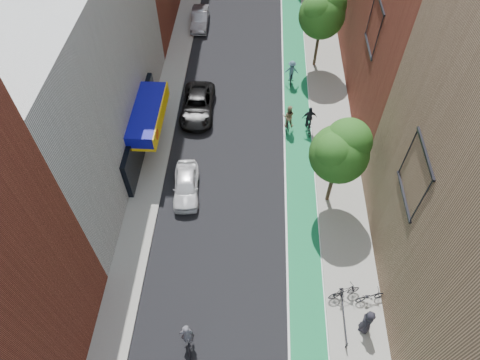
# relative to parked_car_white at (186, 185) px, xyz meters

# --- Properties ---
(ground) EXTENTS (160.00, 160.00, 0.00)m
(ground) POSITION_rel_parked_car_white_xyz_m (3.38, -10.25, -0.67)
(ground) COLOR black
(ground) RESTS_ON ground
(bike_lane) EXTENTS (2.00, 68.00, 0.01)m
(bike_lane) POSITION_rel_parked_car_white_xyz_m (7.38, 15.75, -0.66)
(bike_lane) COLOR #157848
(bike_lane) RESTS_ON ground
(sidewalk_left) EXTENTS (2.00, 68.00, 0.15)m
(sidewalk_left) POSITION_rel_parked_car_white_xyz_m (-2.62, 15.75, -0.59)
(sidewalk_left) COLOR gray
(sidewalk_left) RESTS_ON ground
(sidewalk_right) EXTENTS (3.00, 68.00, 0.15)m
(sidewalk_right) POSITION_rel_parked_car_white_xyz_m (9.88, 15.75, -0.59)
(sidewalk_right) COLOR gray
(sidewalk_right) RESTS_ON ground
(building_left_white) EXTENTS (8.00, 20.00, 12.00)m
(building_left_white) POSITION_rel_parked_car_white_xyz_m (-7.62, 3.75, 5.33)
(building_left_white) COLOR silver
(building_left_white) RESTS_ON ground
(tree_near) EXTENTS (3.40, 3.36, 6.42)m
(tree_near) POSITION_rel_parked_car_white_xyz_m (9.03, -0.23, 3.99)
(tree_near) COLOR #332619
(tree_near) RESTS_ON ground
(tree_mid) EXTENTS (3.55, 3.53, 6.74)m
(tree_mid) POSITION_rel_parked_car_white_xyz_m (9.03, 13.77, 4.22)
(tree_mid) COLOR #332619
(tree_mid) RESTS_ON ground
(parked_car_white) EXTENTS (1.95, 4.06, 1.34)m
(parked_car_white) POSITION_rel_parked_car_white_xyz_m (0.00, 0.00, 0.00)
(parked_car_white) COLOR silver
(parked_car_white) RESTS_ON ground
(parked_car_black) EXTENTS (2.41, 5.12, 1.41)m
(parked_car_black) POSITION_rel_parked_car_white_xyz_m (-0.11, 7.56, 0.04)
(parked_car_black) COLOR black
(parked_car_black) RESTS_ON ground
(parked_car_silver) EXTENTS (1.58, 4.20, 1.37)m
(parked_car_silver) POSITION_rel_parked_car_white_xyz_m (-1.22, 19.42, 0.02)
(parked_car_silver) COLOR gray
(parked_car_silver) RESTS_ON ground
(cyclist_lead) EXTENTS (0.87, 1.62, 2.24)m
(cyclist_lead) POSITION_rel_parked_car_white_xyz_m (1.33, -9.62, 0.15)
(cyclist_lead) COLOR black
(cyclist_lead) RESTS_ON ground
(cyclist_lane_near) EXTENTS (0.93, 1.50, 2.14)m
(cyclist_lane_near) POSITION_rel_parked_car_white_xyz_m (6.58, 6.09, 0.30)
(cyclist_lane_near) COLOR black
(cyclist_lane_near) RESTS_ON ground
(cyclist_lane_mid) EXTENTS (1.08, 1.69, 2.11)m
(cyclist_lane_mid) POSITION_rel_parked_car_white_xyz_m (8.08, 6.02, 0.16)
(cyclist_lane_mid) COLOR black
(cyclist_lane_mid) RESTS_ON ground
(cyclist_lane_far) EXTENTS (1.08, 1.65, 2.01)m
(cyclist_lane_far) POSITION_rel_parked_car_white_xyz_m (6.96, 11.44, 0.23)
(cyclist_lane_far) COLOR black
(cyclist_lane_far) RESTS_ON ground
(parked_bike_mid) EXTENTS (1.86, 1.07, 1.08)m
(parked_bike_mid) POSITION_rel_parked_car_white_xyz_m (9.31, -6.72, 0.02)
(parked_bike_mid) COLOR black
(parked_bike_mid) RESTS_ON sidewalk_right
(parked_bike_far) EXTENTS (1.70, 0.98, 0.85)m
(parked_bike_far) POSITION_rel_parked_car_white_xyz_m (10.68, -6.87, -0.10)
(parked_bike_far) COLOR black
(parked_bike_far) RESTS_ON sidewalk_right
(pedestrian) EXTENTS (0.89, 1.05, 1.84)m
(pedestrian) POSITION_rel_parked_car_white_xyz_m (10.21, -8.43, 0.40)
(pedestrian) COLOR black
(pedestrian) RESTS_ON sidewalk_right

